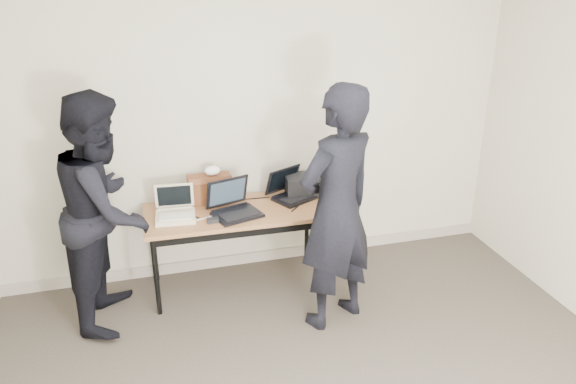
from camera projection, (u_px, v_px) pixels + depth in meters
name	position (u px, v px, depth m)	size (l,w,h in m)	color
room	(354.00, 241.00, 2.79)	(4.60, 4.60, 2.80)	#403830
desk	(237.00, 217.00, 4.65)	(1.51, 0.68, 0.72)	#8F5C37
laptop_beige	(175.00, 212.00, 4.49)	(0.33, 0.33, 0.25)	beige
laptop_center	(234.00, 206.00, 4.55)	(0.45, 0.44, 0.28)	black
laptop_right	(290.00, 191.00, 4.86)	(0.45, 0.45, 0.25)	black
leather_satchel	(210.00, 188.00, 4.73)	(0.36, 0.18, 0.25)	#5D3018
tissue	(212.00, 171.00, 4.68)	(0.13, 0.10, 0.08)	white
equipment_box	(303.00, 185.00, 4.91)	(0.30, 0.25, 0.17)	black
power_brick	(213.00, 220.00, 4.41)	(0.09, 0.05, 0.03)	black
cables	(234.00, 210.00, 4.62)	(1.15, 0.41, 0.01)	black
person_typist	(336.00, 210.00, 4.10)	(0.69, 0.45, 1.89)	black
person_observer	(105.00, 210.00, 4.19)	(0.88, 0.68, 1.81)	black
baseboard	(260.00, 256.00, 5.28)	(4.50, 0.03, 0.10)	#A49987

